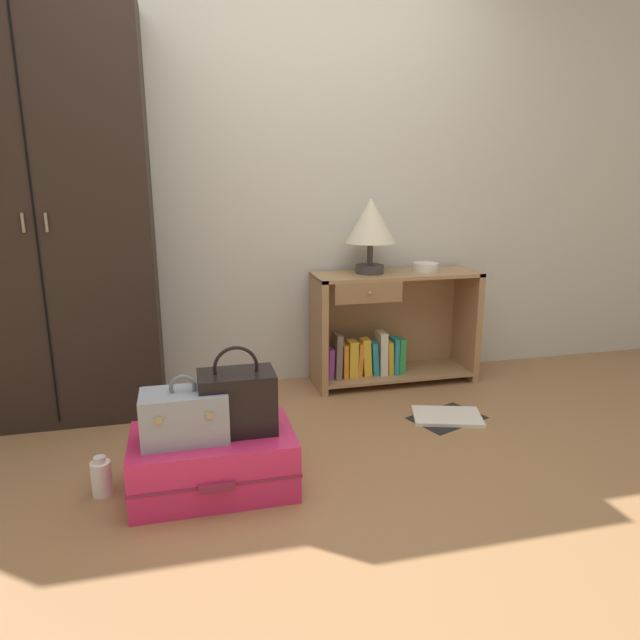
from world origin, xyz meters
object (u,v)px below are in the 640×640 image
(bowl, at_px, (426,267))
(bottle, at_px, (101,477))
(suitcase_large, at_px, (213,461))
(wardrobe, at_px, (45,219))
(train_case, at_px, (185,416))
(handbag, at_px, (237,401))
(open_book_on_floor, at_px, (447,417))
(bookshelf, at_px, (388,329))
(table_lamp, at_px, (371,223))

(bowl, xyz_separation_m, bottle, (-1.82, -0.96, -0.64))
(suitcase_large, relative_size, bottle, 3.95)
(wardrobe, xyz_separation_m, train_case, (0.63, -1.00, -0.71))
(suitcase_large, distance_m, handbag, 0.28)
(suitcase_large, bearing_deg, bowl, 36.60)
(suitcase_large, xyz_separation_m, open_book_on_floor, (1.26, 0.41, -0.11))
(bookshelf, bearing_deg, suitcase_large, -137.75)
(train_case, bearing_deg, wardrobe, 122.08)
(table_lamp, relative_size, open_book_on_floor, 1.01)
(suitcase_large, bearing_deg, table_lamp, 45.71)
(suitcase_large, xyz_separation_m, bottle, (-0.45, 0.06, -0.05))
(train_case, bearing_deg, bottle, 165.95)
(train_case, bearing_deg, handbag, 8.91)
(wardrobe, height_order, open_book_on_floor, wardrobe)
(bowl, relative_size, handbag, 0.41)
(bookshelf, distance_m, train_case, 1.64)
(bookshelf, xyz_separation_m, suitcase_large, (-1.14, -1.04, -0.21))
(table_lamp, bearing_deg, wardrobe, -177.69)
(bowl, bearing_deg, table_lamp, 175.47)
(bottle, bearing_deg, bowl, 27.82)
(wardrobe, distance_m, bowl, 2.13)
(train_case, relative_size, bottle, 1.99)
(bookshelf, bearing_deg, handbag, -135.06)
(wardrobe, height_order, suitcase_large, wardrobe)
(table_lamp, distance_m, bottle, 1.99)
(bowl, relative_size, bottle, 0.89)
(bowl, relative_size, suitcase_large, 0.23)
(bowl, height_order, bottle, bowl)
(wardrobe, bearing_deg, bottle, -72.80)
(train_case, bearing_deg, suitcase_large, 15.36)
(bottle, bearing_deg, handbag, -5.47)
(bottle, bearing_deg, wardrobe, 107.20)
(wardrobe, distance_m, handbag, 1.45)
(bowl, distance_m, bottle, 2.16)
(table_lamp, xyz_separation_m, suitcase_large, (-1.02, -1.05, -0.87))
(table_lamp, relative_size, bottle, 2.64)
(table_lamp, distance_m, train_case, 1.68)
(bookshelf, height_order, open_book_on_floor, bookshelf)
(wardrobe, xyz_separation_m, bowl, (2.10, 0.04, -0.33))
(table_lamp, distance_m, open_book_on_floor, 1.19)
(bookshelf, xyz_separation_m, bottle, (-1.59, -0.98, -0.26))
(bowl, xyz_separation_m, handbag, (-1.26, -1.01, -0.34))
(handbag, distance_m, open_book_on_floor, 1.28)
(wardrobe, xyz_separation_m, bookshelf, (1.88, 0.06, -0.72))
(bookshelf, xyz_separation_m, train_case, (-1.25, -1.07, 0.01))
(open_book_on_floor, bearing_deg, handbag, -160.53)
(open_book_on_floor, bearing_deg, suitcase_large, -161.89)
(suitcase_large, distance_m, open_book_on_floor, 1.33)
(suitcase_large, height_order, train_case, train_case)
(wardrobe, bearing_deg, bowl, 1.17)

